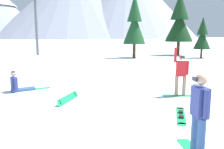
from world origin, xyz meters
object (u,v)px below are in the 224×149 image
pine_tree_twin (179,21)px  snowboarder_midground (181,73)px  ski_lift_tower (36,16)px  snowboarder_background (18,84)px  loose_snowboard_far_spare (181,115)px  snowboarder_foreground (199,114)px  pine_tree_young (134,23)px  loose_snowboard_near_right (68,98)px  pine_tree_short (202,36)px

pine_tree_twin → snowboarder_midground: bearing=-110.1°
ski_lift_tower → pine_tree_twin: bearing=-4.7°
snowboarder_background → loose_snowboard_far_spare: snowboarder_background is taller
snowboarder_foreground → pine_tree_young: (2.71, 22.74, 3.03)m
loose_snowboard_near_right → pine_tree_young: (5.86, 18.20, 3.84)m
snowboarder_foreground → pine_tree_young: size_ratio=0.24×
loose_snowboard_far_spare → pine_tree_twin: size_ratio=0.23×
snowboarder_background → pine_tree_twin: pine_tree_twin is taller
loose_snowboard_near_right → ski_lift_tower: ski_lift_tower is taller
snowboarder_background → loose_snowboard_far_spare: size_ratio=0.93×
loose_snowboard_far_spare → pine_tree_twin: bearing=69.9°
pine_tree_twin → pine_tree_young: bearing=-154.5°
snowboarder_foreground → snowboarder_background: bearing=131.1°
loose_snowboard_far_spare → pine_tree_young: 20.73m
snowboarder_background → loose_snowboard_far_spare: bearing=-32.1°
pine_tree_short → pine_tree_twin: size_ratio=0.57×
loose_snowboard_near_right → pine_tree_young: 19.50m
snowboarder_midground → pine_tree_short: bearing=62.1°
snowboarder_midground → pine_tree_short: (8.90, 16.80, 1.57)m
snowboarder_foreground → loose_snowboard_near_right: (-3.15, 4.54, -0.81)m
ski_lift_tower → pine_tree_young: bearing=-20.8°
loose_snowboard_far_spare → ski_lift_tower: size_ratio=0.21×
snowboarder_background → ski_lift_tower: ski_lift_tower is taller
ski_lift_tower → snowboarder_midground: bearing=-64.1°
ski_lift_tower → pine_tree_short: bearing=-15.7°
snowboarder_midground → pine_tree_short: size_ratio=0.44×
snowboarder_foreground → loose_snowboard_far_spare: bearing=76.2°
snowboarder_midground → ski_lift_tower: ski_lift_tower is taller
pine_tree_young → pine_tree_twin: bearing=25.5°
snowboarder_background → snowboarder_foreground: bearing=-48.9°
snowboarder_background → pine_tree_short: pine_tree_short is taller
pine_tree_short → pine_tree_young: 7.90m
snowboarder_foreground → ski_lift_tower: ski_lift_tower is taller
pine_tree_twin → ski_lift_tower: (-18.48, 1.51, 0.67)m
loose_snowboard_near_right → pine_tree_twin: bearing=60.0°
snowboarder_background → pine_tree_young: pine_tree_young is taller
loose_snowboard_near_right → snowboarder_midground: bearing=5.4°
pine_tree_young → snowboarder_background: bearing=-116.9°
pine_tree_short → loose_snowboard_near_right: bearing=-128.2°
snowboarder_foreground → pine_tree_young: bearing=83.2°
pine_tree_young → pine_tree_short: bearing=-7.1°
pine_tree_twin → ski_lift_tower: ski_lift_tower is taller
pine_tree_twin → pine_tree_young: pine_tree_twin is taller
snowboarder_foreground → snowboarder_background: snowboarder_foreground is taller
snowboarder_midground → loose_snowboard_near_right: bearing=-174.6°
loose_snowboard_near_right → loose_snowboard_far_spare: loose_snowboard_near_right is taller
snowboarder_midground → pine_tree_young: (1.19, 17.76, 3.00)m
snowboarder_foreground → ski_lift_tower: size_ratio=0.21×
snowboarder_midground → loose_snowboard_near_right: (-4.67, -0.44, -0.85)m
loose_snowboard_far_spare → snowboarder_foreground: bearing=-103.8°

